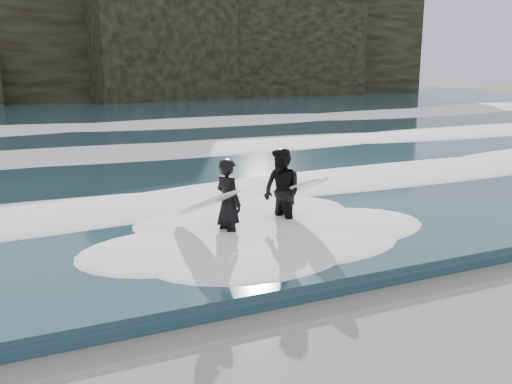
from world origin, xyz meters
TOP-DOWN VIEW (x-y plane):
  - sea at (0.00, 29.00)m, footprint 90.00×52.00m
  - headland at (0.00, 46.00)m, footprint 70.00×9.00m
  - foam_near at (0.00, 9.00)m, footprint 60.00×3.20m
  - foam_mid at (0.00, 16.00)m, footprint 60.00×4.00m
  - foam_far at (0.00, 25.00)m, footprint 60.00×4.80m
  - surfer_left at (-0.03, 5.97)m, footprint 1.24×2.00m
  - surfer_right at (1.39, 6.21)m, footprint 1.16×2.07m

SIDE VIEW (x-z plane):
  - sea at x=0.00m, z-range 0.00..0.30m
  - foam_near at x=0.00m, z-range 0.30..0.50m
  - foam_mid at x=0.00m, z-range 0.30..0.54m
  - foam_far at x=0.00m, z-range 0.30..0.60m
  - surfer_left at x=-0.03m, z-range 0.01..1.74m
  - surfer_right at x=1.39m, z-range 0.01..1.81m
  - headland at x=0.00m, z-range 0.00..10.00m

